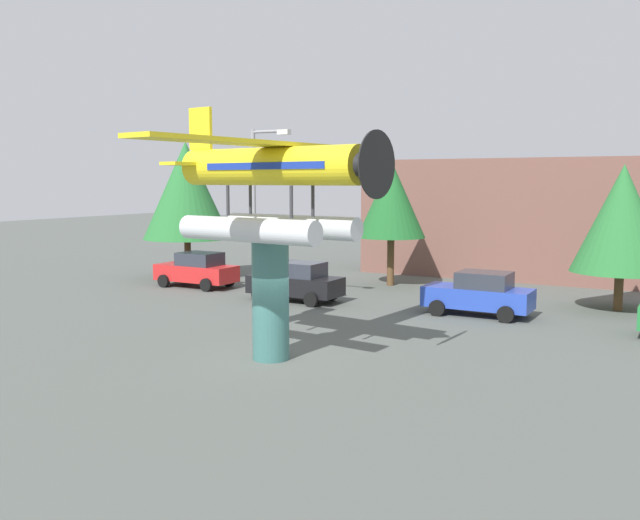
# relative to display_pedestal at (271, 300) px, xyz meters

# --- Properties ---
(ground_plane) EXTENTS (140.00, 140.00, 0.00)m
(ground_plane) POSITION_rel_display_pedestal_xyz_m (0.00, 0.00, -1.79)
(ground_plane) COLOR #515651
(display_pedestal) EXTENTS (1.10, 1.10, 3.59)m
(display_pedestal) POSITION_rel_display_pedestal_xyz_m (0.00, 0.00, 0.00)
(display_pedestal) COLOR #386B66
(display_pedestal) RESTS_ON ground
(floatplane_monument) EXTENTS (7.04, 10.46, 4.00)m
(floatplane_monument) POSITION_rel_display_pedestal_xyz_m (0.13, -0.02, 3.46)
(floatplane_monument) COLOR silver
(floatplane_monument) RESTS_ON display_pedestal
(car_near_red) EXTENTS (4.20, 2.02, 1.76)m
(car_near_red) POSITION_rel_display_pedestal_xyz_m (-10.99, 9.93, -0.91)
(car_near_red) COLOR red
(car_near_red) RESTS_ON ground
(car_mid_black) EXTENTS (4.20, 2.02, 1.76)m
(car_mid_black) POSITION_rel_display_pedestal_xyz_m (-4.51, 8.87, -0.91)
(car_mid_black) COLOR black
(car_mid_black) RESTS_ON ground
(car_far_blue) EXTENTS (4.20, 2.02, 1.76)m
(car_far_blue) POSITION_rel_display_pedestal_xyz_m (3.50, 9.64, -0.91)
(car_far_blue) COLOR #2847B7
(car_far_blue) RESTS_ON ground
(streetlight_primary) EXTENTS (1.84, 0.28, 7.39)m
(streetlight_primary) POSITION_rel_display_pedestal_xyz_m (-4.95, 6.58, 2.53)
(streetlight_primary) COLOR gray
(streetlight_primary) RESTS_ON ground
(storefront_building) EXTENTS (15.84, 5.65, 6.51)m
(storefront_building) POSITION_rel_display_pedestal_xyz_m (1.56, 22.00, 1.46)
(storefront_building) COLOR brown
(storefront_building) RESTS_ON ground
(tree_west) EXTENTS (4.76, 4.76, 7.45)m
(tree_west) POSITION_rel_display_pedestal_xyz_m (-13.61, 12.32, 3.01)
(tree_west) COLOR brown
(tree_west) RESTS_ON ground
(tree_east) EXTENTS (3.46, 3.46, 6.31)m
(tree_east) POSITION_rel_display_pedestal_xyz_m (-2.73, 15.20, 2.57)
(tree_east) COLOR brown
(tree_east) RESTS_ON ground
(tree_center_back) EXTENTS (3.96, 3.96, 6.00)m
(tree_center_back) POSITION_rel_display_pedestal_xyz_m (8.20, 13.44, 2.00)
(tree_center_back) COLOR brown
(tree_center_back) RESTS_ON ground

